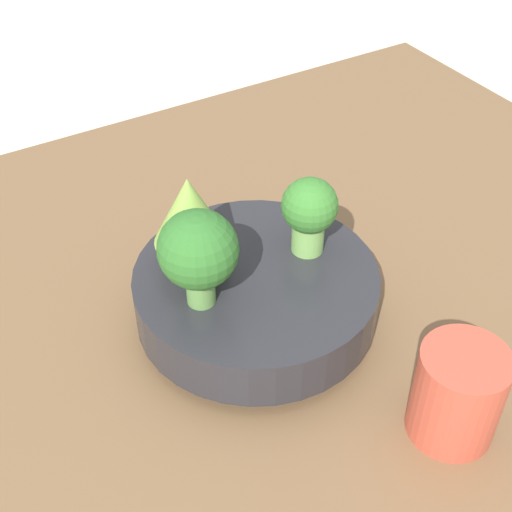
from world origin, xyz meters
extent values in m
plane|color=beige|center=(0.00, 0.00, 0.00)|extent=(6.00, 6.00, 0.00)
cube|color=brown|center=(0.00, 0.00, 0.02)|extent=(1.06, 0.84, 0.03)
cylinder|color=#28282D|center=(0.02, 0.02, 0.04)|extent=(0.10, 0.10, 0.01)
cylinder|color=#28282D|center=(0.02, 0.02, 0.07)|extent=(0.22, 0.22, 0.05)
cylinder|color=#609347|center=(-0.02, 0.06, 0.10)|extent=(0.03, 0.03, 0.03)
cone|color=#84AD47|center=(-0.02, 0.06, 0.15)|extent=(0.06, 0.06, 0.06)
cylinder|color=#7AB256|center=(0.08, 0.02, 0.11)|extent=(0.03, 0.03, 0.03)
sphere|color=#387A2D|center=(0.08, 0.02, 0.14)|extent=(0.05, 0.05, 0.05)
cylinder|color=#609347|center=(-0.04, 0.01, 0.11)|extent=(0.02, 0.02, 0.03)
sphere|color=#2D6B28|center=(-0.04, 0.01, 0.15)|extent=(0.07, 0.07, 0.07)
cylinder|color=#C64C38|center=(0.09, -0.16, 0.07)|extent=(0.07, 0.07, 0.08)
camera|label=1|loc=(-0.21, -0.37, 0.50)|focal=50.00mm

